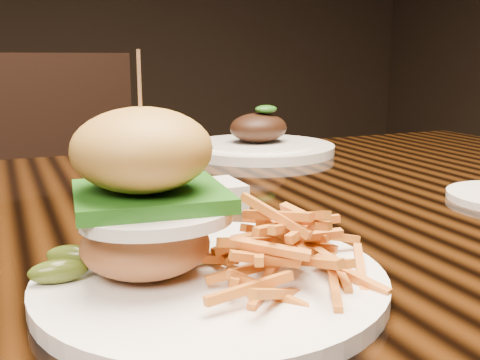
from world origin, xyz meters
name	(u,v)px	position (x,y,z in m)	size (l,w,h in m)	color
dining_table	(225,254)	(0.00, 0.00, 0.67)	(1.60, 0.90, 0.75)	black
burger_plate	(200,232)	(-0.13, -0.27, 0.80)	(0.29, 0.29, 0.20)	white
ramekin	(213,195)	(-0.03, -0.03, 0.77)	(0.07, 0.07, 0.03)	white
far_dish	(258,144)	(0.20, 0.33, 0.77)	(0.30, 0.30, 0.10)	white
chair_far	(79,203)	(-0.09, 0.89, 0.54)	(0.57, 0.57, 0.95)	black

